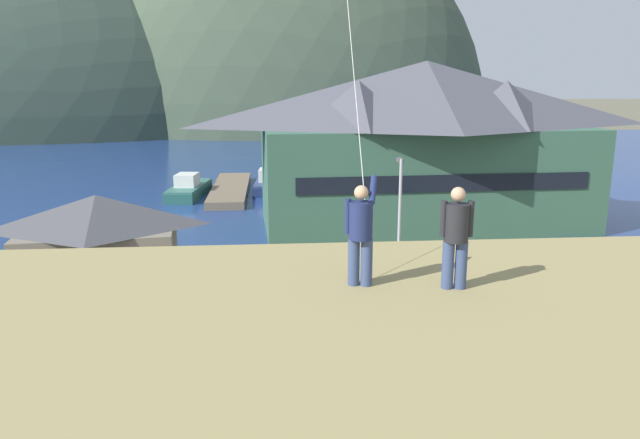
{
  "coord_description": "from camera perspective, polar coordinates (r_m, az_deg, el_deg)",
  "views": [
    {
      "loc": [
        -0.57,
        -18.78,
        10.32
      ],
      "look_at": [
        1.68,
        9.0,
        3.78
      ],
      "focal_mm": 33.57,
      "sensor_mm": 36.0,
      "label": 1
    }
  ],
  "objects": [
    {
      "name": "moored_boat_outer_mooring",
      "position": [
        56.94,
        -4.88,
        3.45
      ],
      "size": [
        2.96,
        7.86,
        2.16
      ],
      "color": "navy",
      "rests_on": "ground"
    },
    {
      "name": "ground_plane",
      "position": [
        21.44,
        -2.63,
        -15.59
      ],
      "size": [
        600.0,
        600.0,
        0.0
      ],
      "primitive_type": "plane",
      "color": "#66604C"
    },
    {
      "name": "moored_boat_wharfside",
      "position": [
        55.18,
        -12.4,
        2.88
      ],
      "size": [
        3.43,
        8.11,
        2.16
      ],
      "color": "#23564C",
      "rests_on": "ground"
    },
    {
      "name": "person_kite_flyer",
      "position": [
        10.1,
        3.89,
        -1.14
      ],
      "size": [
        0.61,
        0.61,
        1.86
      ],
      "color": "#384770",
      "rests_on": "grassy_hill_foreground"
    },
    {
      "name": "far_hill_west_ridge",
      "position": [
        138.95,
        -27.1,
        7.52
      ],
      "size": [
        99.86,
        59.01,
        66.77
      ],
      "primitive_type": "ellipsoid",
      "color": "#2D3D33",
      "rests_on": "ground"
    },
    {
      "name": "parked_car_corner_spot",
      "position": [
        25.09,
        25.75,
        -9.82
      ],
      "size": [
        4.29,
        2.23,
        1.82
      ],
      "color": "red",
      "rests_on": "parking_lot_pad"
    },
    {
      "name": "parked_car_mid_row_far",
      "position": [
        21.78,
        2.04,
        -11.95
      ],
      "size": [
        4.36,
        2.38,
        1.82
      ],
      "color": "silver",
      "rests_on": "parking_lot_pad"
    },
    {
      "name": "parked_car_mid_row_center",
      "position": [
        28.04,
        -6.32,
        -6.15
      ],
      "size": [
        4.28,
        2.22,
        1.82
      ],
      "color": "#B28923",
      "rests_on": "parking_lot_pad"
    },
    {
      "name": "storage_shed_near_lot",
      "position": [
        28.99,
        -20.24,
        -2.77
      ],
      "size": [
        7.63,
        5.53,
        5.31
      ],
      "color": "#756B5B",
      "rests_on": "ground"
    },
    {
      "name": "parked_car_back_row_left",
      "position": [
        22.87,
        14.54,
        -11.12
      ],
      "size": [
        4.27,
        2.19,
        1.82
      ],
      "color": "#B28923",
      "rests_on": "parking_lot_pad"
    },
    {
      "name": "harbor_lodge",
      "position": [
        42.96,
        9.95,
        7.47
      ],
      "size": [
        24.4,
        12.07,
        11.58
      ],
      "color": "#38604C",
      "rests_on": "ground"
    },
    {
      "name": "parked_car_front_row_end",
      "position": [
        28.63,
        10.37,
        -5.88
      ],
      "size": [
        4.29,
        2.23,
        1.82
      ],
      "color": "silver",
      "rests_on": "parking_lot_pad"
    },
    {
      "name": "wharf_dock",
      "position": [
        56.3,
        -8.53,
        2.86
      ],
      "size": [
        3.2,
        15.64,
        0.7
      ],
      "color": "#70604C",
      "rests_on": "ground"
    },
    {
      "name": "parking_light_pole",
      "position": [
        30.74,
        7.59,
        0.85
      ],
      "size": [
        0.24,
        0.78,
        6.35
      ],
      "color": "#ADADB2",
      "rests_on": "parking_lot_pad"
    },
    {
      "name": "far_hill_east_peak",
      "position": [
        130.3,
        -2.85,
        8.65
      ],
      "size": [
        83.81,
        54.02,
        89.97
      ],
      "primitive_type": "ellipsoid",
      "color": "#42513D",
      "rests_on": "ground"
    },
    {
      "name": "parking_lot_pad",
      "position": [
        25.91,
        -3.03,
        -10.17
      ],
      "size": [
        40.0,
        20.0,
        0.1
      ],
      "primitive_type": "cube",
      "color": "gray",
      "rests_on": "ground"
    },
    {
      "name": "parked_car_lone_by_shed",
      "position": [
        20.77,
        -14.77,
        -13.73
      ],
      "size": [
        4.27,
        2.19,
        1.82
      ],
      "color": "slate",
      "rests_on": "parking_lot_pad"
    },
    {
      "name": "parked_car_front_row_red",
      "position": [
        28.92,
        19.76,
        -6.27
      ],
      "size": [
        4.36,
        2.37,
        1.82
      ],
      "color": "#236633",
      "rests_on": "parking_lot_pad"
    },
    {
      "name": "person_companion",
      "position": [
        10.18,
        12.84,
        -1.42
      ],
      "size": [
        0.55,
        0.4,
        1.74
      ],
      "color": "#384770",
      "rests_on": "grassy_hill_foreground"
    },
    {
      "name": "bay_water",
      "position": [
        79.45,
        -4.2,
        5.72
      ],
      "size": [
        360.0,
        84.0,
        0.03
      ],
      "primitive_type": "cube",
      "color": "navy",
      "rests_on": "ground"
    }
  ]
}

